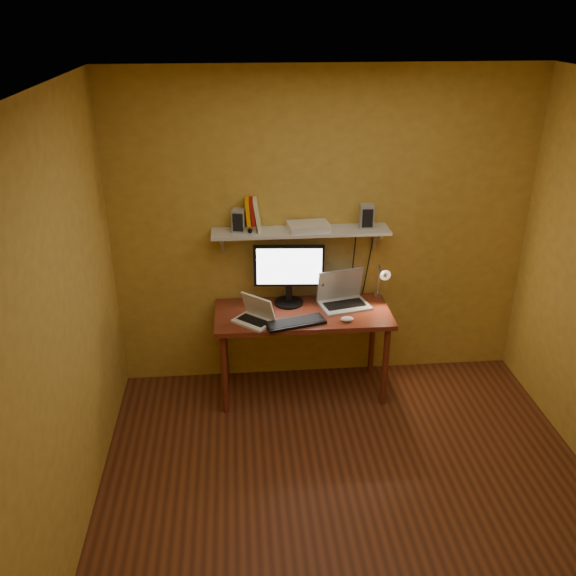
{
  "coord_description": "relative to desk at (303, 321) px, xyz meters",
  "views": [
    {
      "loc": [
        -0.7,
        -3.01,
        2.98
      ],
      "look_at": [
        -0.33,
        1.18,
        1.01
      ],
      "focal_mm": 38.0,
      "sensor_mm": 36.0,
      "label": 1
    }
  ],
  "objects": [
    {
      "name": "laptop",
      "position": [
        0.34,
        0.11,
        0.16
      ],
      "size": [
        0.44,
        0.36,
        0.29
      ],
      "rotation": [
        0.0,
        0.0,
        0.23
      ],
      "color": "#92959A",
      "rests_on": "desk"
    },
    {
      "name": "keyboard",
      "position": [
        -0.08,
        -0.2,
        0.1
      ],
      "size": [
        0.49,
        0.27,
        0.02
      ],
      "primitive_type": "cube",
      "rotation": [
        0.0,
        0.0,
        0.26
      ],
      "color": "black",
      "rests_on": "desk"
    },
    {
      "name": "monitor",
      "position": [
        -0.1,
        0.16,
        0.37
      ],
      "size": [
        0.56,
        0.26,
        0.51
      ],
      "rotation": [
        0.0,
        0.0,
        -0.08
      ],
      "color": "black",
      "rests_on": "desk"
    },
    {
      "name": "mouse",
      "position": [
        0.33,
        -0.18,
        0.1
      ],
      "size": [
        0.1,
        0.07,
        0.04
      ],
      "primitive_type": "ellipsoid",
      "rotation": [
        0.0,
        0.0,
        0.02
      ],
      "color": "silver",
      "rests_on": "desk"
    },
    {
      "name": "netbook",
      "position": [
        -0.38,
        -0.12,
        0.14
      ],
      "size": [
        0.35,
        0.35,
        0.21
      ],
      "rotation": [
        0.0,
        0.0,
        -0.73
      ],
      "color": "silver",
      "rests_on": "desk"
    },
    {
      "name": "wall_shelf",
      "position": [
        0.0,
        0.19,
        0.69
      ],
      "size": [
        1.4,
        0.25,
        0.21
      ],
      "color": "silver",
      "rests_on": "room"
    },
    {
      "name": "desk_lamp",
      "position": [
        0.66,
        0.13,
        0.29
      ],
      "size": [
        0.09,
        0.23,
        0.38
      ],
      "color": "silver",
      "rests_on": "desk"
    },
    {
      "name": "router",
      "position": [
        0.06,
        0.19,
        0.74
      ],
      "size": [
        0.34,
        0.25,
        0.05
      ],
      "primitive_type": "cube",
      "rotation": [
        0.0,
        0.0,
        0.11
      ],
      "color": "silver",
      "rests_on": "wall_shelf"
    },
    {
      "name": "room",
      "position": [
        0.2,
        -1.28,
        0.64
      ],
      "size": [
        3.44,
        3.24,
        2.64
      ],
      "color": "#602F18",
      "rests_on": "ground"
    },
    {
      "name": "desk",
      "position": [
        0.0,
        0.0,
        0.0
      ],
      "size": [
        1.4,
        0.6,
        0.75
      ],
      "color": "maroon",
      "rests_on": "ground"
    },
    {
      "name": "speaker_left",
      "position": [
        -0.48,
        0.2,
        0.8
      ],
      "size": [
        0.12,
        0.12,
        0.18
      ],
      "primitive_type": "cube",
      "rotation": [
        0.0,
        0.0,
        -0.26
      ],
      "color": "#92959A",
      "rests_on": "wall_shelf"
    },
    {
      "name": "speaker_right",
      "position": [
        0.52,
        0.2,
        0.8
      ],
      "size": [
        0.11,
        0.11,
        0.19
      ],
      "primitive_type": "cube",
      "rotation": [
        0.0,
        0.0,
        -0.05
      ],
      "color": "#92959A",
      "rests_on": "wall_shelf"
    },
    {
      "name": "books",
      "position": [
        -0.37,
        0.22,
        0.84
      ],
      "size": [
        0.13,
        0.17,
        0.25
      ],
      "color": "#F89804",
      "rests_on": "wall_shelf"
    },
    {
      "name": "shelf_camera",
      "position": [
        -0.4,
        0.14,
        0.74
      ],
      "size": [
        0.1,
        0.05,
        0.06
      ],
      "color": "silver",
      "rests_on": "wall_shelf"
    }
  ]
}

